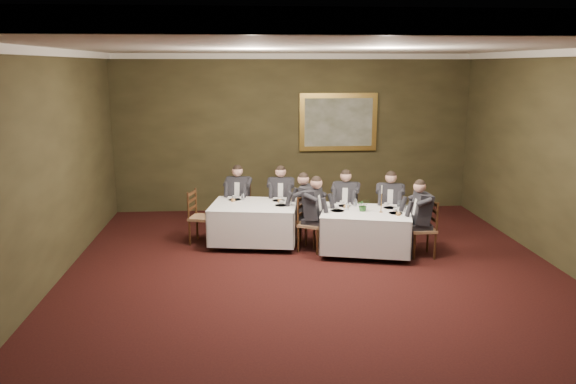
{
  "coord_description": "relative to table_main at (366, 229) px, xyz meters",
  "views": [
    {
      "loc": [
        -1.08,
        -7.54,
        3.25
      ],
      "look_at": [
        -0.37,
        1.71,
        1.15
      ],
      "focal_mm": 35.0,
      "sensor_mm": 36.0,
      "label": 1
    }
  ],
  "objects": [
    {
      "name": "chair_sec_backleft",
      "position": [
        -2.23,
        1.52,
        -0.17
      ],
      "size": [
        0.52,
        0.5,
        1.0
      ],
      "rotation": [
        0.0,
        0.0,
        2.93
      ],
      "color": "#8B6746",
      "rests_on": "ground"
    },
    {
      "name": "diner_main_endright",
      "position": [
        0.93,
        -0.23,
        0.06
      ],
      "size": [
        0.48,
        0.42,
        1.35
      ],
      "rotation": [
        0.0,
        0.0,
        1.58
      ],
      "color": "black",
      "rests_on": "chair_main_endright"
    },
    {
      "name": "diner_main_backright",
      "position": [
        0.59,
        0.65,
        0.06
      ],
      "size": [
        0.51,
        0.57,
        1.35
      ],
      "rotation": [
        0.0,
        0.0,
        2.88
      ],
      "color": "black",
      "rests_on": "chair_main_backright"
    },
    {
      "name": "diner_sec_backright",
      "position": [
        -1.41,
        1.38,
        0.06
      ],
      "size": [
        0.45,
        0.52,
        1.35
      ],
      "rotation": [
        0.0,
        0.0,
        3.02
      ],
      "color": "black",
      "rests_on": "chair_sec_backright"
    },
    {
      "name": "centerpiece",
      "position": [
        -0.06,
        0.02,
        0.43
      ],
      "size": [
        0.22,
        0.19,
        0.23
      ],
      "primitive_type": "imported",
      "rotation": [
        0.0,
        0.0,
        0.05
      ],
      "color": "#2D5926",
      "rests_on": "table_main"
    },
    {
      "name": "diner_main_endleft",
      "position": [
        -0.93,
        0.23,
        0.06
      ],
      "size": [
        0.61,
        0.58,
        1.35
      ],
      "rotation": [
        0.0,
        0.0,
        -2.05
      ],
      "color": "black",
      "rests_on": "chair_main_endleft"
    },
    {
      "name": "chair_sec_endright",
      "position": [
        -0.97,
        0.5,
        -0.17
      ],
      "size": [
        0.55,
        0.56,
        1.0
      ],
      "rotation": [
        0.0,
        0.0,
        1.2
      ],
      "color": "#8B6746",
      "rests_on": "ground"
    },
    {
      "name": "table_second",
      "position": [
        -1.95,
        0.66,
        0.0
      ],
      "size": [
        1.74,
        1.43,
        0.67
      ],
      "rotation": [
        0.0,
        0.0,
        -0.16
      ],
      "color": "#331D0E",
      "rests_on": "ground"
    },
    {
      "name": "back_wall",
      "position": [
        -1.01,
        3.21,
        1.3
      ],
      "size": [
        8.0,
        0.1,
        3.5
      ],
      "primitive_type": "cube",
      "color": "#2E2917",
      "rests_on": "ground"
    },
    {
      "name": "diner_sec_backleft",
      "position": [
        -2.23,
        1.51,
        0.06
      ],
      "size": [
        0.49,
        0.55,
        1.35
      ],
      "rotation": [
        0.0,
        0.0,
        2.93
      ],
      "color": "black",
      "rests_on": "chair_sec_backleft"
    },
    {
      "name": "candlestick",
      "position": [
        0.24,
        -0.08,
        0.49
      ],
      "size": [
        0.07,
        0.07,
        0.49
      ],
      "color": "#B27F36",
      "rests_on": "table_main"
    },
    {
      "name": "front_wall",
      "position": [
        -1.01,
        -6.79,
        1.3
      ],
      "size": [
        8.0,
        0.1,
        3.5
      ],
      "primitive_type": "cube",
      "color": "#2E2917",
      "rests_on": "ground"
    },
    {
      "name": "chair_sec_endleft",
      "position": [
        -2.92,
        0.82,
        -0.17
      ],
      "size": [
        0.53,
        0.54,
        1.0
      ],
      "rotation": [
        0.0,
        0.0,
        -1.86
      ],
      "color": "#8B6746",
      "rests_on": "ground"
    },
    {
      "name": "ceiling",
      "position": [
        -1.01,
        -1.79,
        3.05
      ],
      "size": [
        8.0,
        10.0,
        0.1
      ],
      "primitive_type": "cube",
      "color": "silver",
      "rests_on": "back_wall"
    },
    {
      "name": "chair_main_endright",
      "position": [
        0.94,
        -0.23,
        -0.17
      ],
      "size": [
        0.43,
        0.44,
        1.0
      ],
      "rotation": [
        0.0,
        0.0,
        1.58
      ],
      "color": "#8B6746",
      "rests_on": "ground"
    },
    {
      "name": "chair_main_backright",
      "position": [
        0.59,
        0.67,
        -0.17
      ],
      "size": [
        0.53,
        0.52,
        1.0
      ],
      "rotation": [
        0.0,
        0.0,
        2.88
      ],
      "color": "#8B6746",
      "rests_on": "ground"
    },
    {
      "name": "place_setting_table_main",
      "position": [
        -0.27,
        0.44,
        0.35
      ],
      "size": [
        0.33,
        0.31,
        0.14
      ],
      "color": "white",
      "rests_on": "table_main"
    },
    {
      "name": "chair_main_backleft",
      "position": [
        -0.21,
        0.86,
        -0.17
      ],
      "size": [
        0.55,
        0.53,
        1.0
      ],
      "rotation": [
        0.0,
        0.0,
        2.84
      ],
      "color": "#8B6746",
      "rests_on": "ground"
    },
    {
      "name": "diner_main_backleft",
      "position": [
        -0.21,
        0.85,
        0.06
      ],
      "size": [
        0.53,
        0.58,
        1.35
      ],
      "rotation": [
        0.0,
        0.0,
        2.84
      ],
      "color": "black",
      "rests_on": "chair_main_backleft"
    },
    {
      "name": "painting",
      "position": [
        0.0,
        3.15,
        1.55
      ],
      "size": [
        1.74,
        0.09,
        1.29
      ],
      "color": "#E8C655",
      "rests_on": "back_wall"
    },
    {
      "name": "left_wall",
      "position": [
        -5.01,
        -1.79,
        1.3
      ],
      "size": [
        0.1,
        10.0,
        3.5
      ],
      "primitive_type": "cube",
      "color": "#2E2917",
      "rests_on": "ground"
    },
    {
      "name": "ground",
      "position": [
        -1.01,
        -1.79,
        -0.45
      ],
      "size": [
        10.0,
        10.0,
        0.0
      ],
      "primitive_type": "plane",
      "color": "black",
      "rests_on": "ground"
    },
    {
      "name": "chair_sec_backright",
      "position": [
        -1.4,
        1.39,
        -0.17
      ],
      "size": [
        0.49,
        0.47,
        1.0
      ],
      "rotation": [
        0.0,
        0.0,
        3.02
      ],
      "color": "#8B6746",
      "rests_on": "ground"
    },
    {
      "name": "place_setting_table_second",
      "position": [
        -2.25,
        1.08,
        0.35
      ],
      "size": [
        0.33,
        0.31,
        0.14
      ],
      "color": "white",
      "rests_on": "table_second"
    },
    {
      "name": "diner_sec_endright",
      "position": [
        -0.98,
        0.51,
        0.06
      ],
      "size": [
        0.59,
        0.55,
        1.35
      ],
      "rotation": [
        0.0,
        0.0,
        1.2
      ],
      "color": "black",
      "rests_on": "chair_sec_endright"
    },
    {
      "name": "crown_molding",
      "position": [
        -1.01,
        -1.79,
        2.99
      ],
      "size": [
        8.0,
        10.0,
        0.12
      ],
      "color": "white",
      "rests_on": "back_wall"
    },
    {
      "name": "table_main",
      "position": [
        0.0,
        0.0,
        0.0
      ],
      "size": [
        1.78,
        1.52,
        0.67
      ],
      "rotation": [
        0.0,
        0.0,
        -0.24
      ],
      "color": "#331D0E",
      "rests_on": "ground"
    },
    {
      "name": "chair_main_endleft",
      "position": [
        -0.94,
        0.24,
        -0.17
      ],
      "size": [
        0.57,
        0.58,
        1.0
      ],
      "rotation": [
        0.0,
        0.0,
        -2.05
      ],
      "color": "#8B6746",
      "rests_on": "ground"
    }
  ]
}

